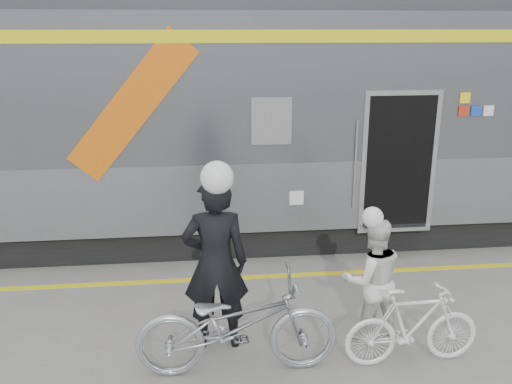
{
  "coord_description": "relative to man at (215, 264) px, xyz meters",
  "views": [
    {
      "loc": [
        -1.22,
        -5.16,
        3.58
      ],
      "look_at": [
        -0.49,
        1.6,
        1.5
      ],
      "focal_mm": 38.0,
      "sensor_mm": 36.0,
      "label": 1
    }
  ],
  "objects": [
    {
      "name": "ground",
      "position": [
        1.07,
        -0.44,
        -1.02
      ],
      "size": [
        90.0,
        90.0,
        0.0
      ],
      "primitive_type": "plane",
      "color": "slate",
      "rests_on": "ground"
    },
    {
      "name": "train",
      "position": [
        0.74,
        3.75,
        1.03
      ],
      "size": [
        24.0,
        3.17,
        4.1
      ],
      "color": "black",
      "rests_on": "ground"
    },
    {
      "name": "safety_strip",
      "position": [
        1.07,
        1.71,
        -1.02
      ],
      "size": [
        24.0,
        0.12,
        0.01
      ],
      "primitive_type": "cube",
      "color": "yellow",
      "rests_on": "ground"
    },
    {
      "name": "man",
      "position": [
        0.0,
        0.0,
        0.0
      ],
      "size": [
        0.75,
        0.49,
        2.05
      ],
      "primitive_type": "imported",
      "rotation": [
        0.0,
        0.0,
        3.14
      ],
      "color": "black",
      "rests_on": "ground"
    },
    {
      "name": "bicycle_left",
      "position": [
        0.2,
        -0.55,
        -0.46
      ],
      "size": [
        2.15,
        0.76,
        1.13
      ],
      "primitive_type": "imported",
      "rotation": [
        0.0,
        0.0,
        1.57
      ],
      "color": "#A7A9AE",
      "rests_on": "ground"
    },
    {
      "name": "woman",
      "position": [
        1.81,
        -0.06,
        -0.27
      ],
      "size": [
        0.75,
        0.6,
        1.51
      ],
      "primitive_type": "imported",
      "rotation": [
        0.0,
        0.0,
        3.17
      ],
      "color": "white",
      "rests_on": "ground"
    },
    {
      "name": "bicycle_right",
      "position": [
        2.11,
        -0.61,
        -0.57
      ],
      "size": [
        1.54,
        0.48,
        0.92
      ],
      "primitive_type": "imported",
      "rotation": [
        0.0,
        0.0,
        1.6
      ],
      "color": "white",
      "rests_on": "ground"
    },
    {
      "name": "helmet_man",
      "position": [
        0.0,
        0.0,
        1.2
      ],
      "size": [
        0.36,
        0.36,
        0.36
      ],
      "primitive_type": "sphere",
      "color": "white",
      "rests_on": "man"
    },
    {
      "name": "helmet_woman",
      "position": [
        1.81,
        -0.06,
        0.61
      ],
      "size": [
        0.24,
        0.24,
        0.24
      ],
      "primitive_type": "sphere",
      "color": "white",
      "rests_on": "woman"
    }
  ]
}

